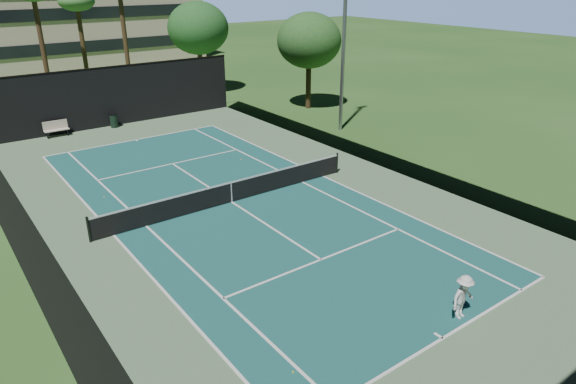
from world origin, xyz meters
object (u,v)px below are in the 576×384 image
(tennis_ball_b, at_px, (222,190))
(tennis_net, at_px, (231,191))
(tennis_ball_d, at_px, (104,197))
(park_bench, at_px, (56,128))
(trash_bin, at_px, (114,121))
(player, at_px, (463,297))
(tennis_ball_c, at_px, (241,159))
(tennis_ball_a, at_px, (293,372))

(tennis_ball_b, bearing_deg, tennis_net, -102.81)
(tennis_ball_d, bearing_deg, park_bench, 86.14)
(tennis_net, distance_m, tennis_ball_d, 6.10)
(trash_bin, bearing_deg, tennis_ball_d, -111.33)
(player, height_order, tennis_ball_c, player)
(trash_bin, bearing_deg, park_bench, 178.55)
(trash_bin, bearing_deg, player, -87.18)
(tennis_ball_b, distance_m, park_bench, 14.72)
(player, relative_size, tennis_ball_a, 23.87)
(tennis_ball_b, bearing_deg, tennis_ball_a, -111.26)
(tennis_net, height_order, tennis_ball_a, tennis_net)
(tennis_ball_d, bearing_deg, player, -69.44)
(tennis_net, height_order, player, player)
(player, bearing_deg, tennis_net, 93.65)
(tennis_ball_d, distance_m, trash_bin, 12.38)
(trash_bin, bearing_deg, tennis_ball_c, -72.24)
(trash_bin, bearing_deg, tennis_ball_b, -88.36)
(player, height_order, tennis_ball_b, player)
(tennis_ball_d, bearing_deg, tennis_ball_a, -88.96)
(tennis_ball_a, bearing_deg, tennis_ball_b, 68.74)
(tennis_net, xyz_separation_m, tennis_ball_b, (0.34, 1.50, -0.53))
(tennis_ball_c, relative_size, tennis_ball_d, 0.97)
(tennis_ball_c, xyz_separation_m, trash_bin, (-3.47, 10.82, 0.45))
(player, relative_size, tennis_ball_c, 24.64)
(tennis_net, distance_m, tennis_ball_a, 11.28)
(tennis_ball_b, bearing_deg, tennis_ball_d, 152.90)
(tennis_ball_c, bearing_deg, trash_bin, 107.76)
(trash_bin, bearing_deg, tennis_ball_a, -99.27)
(tennis_ball_a, xyz_separation_m, park_bench, (0.52, 26.05, 0.52))
(player, xyz_separation_m, tennis_ball_d, (-5.83, 15.55, -0.70))
(tennis_ball_a, xyz_separation_m, trash_bin, (4.24, 25.95, 0.45))
(tennis_net, height_order, tennis_ball_c, tennis_net)
(tennis_ball_a, distance_m, park_bench, 26.06)
(tennis_ball_a, relative_size, tennis_ball_b, 0.99)
(tennis_ball_c, bearing_deg, tennis_ball_d, -174.97)
(tennis_ball_c, height_order, tennis_ball_d, tennis_ball_d)
(player, bearing_deg, tennis_ball_c, 79.89)
(tennis_ball_d, bearing_deg, tennis_net, -41.34)
(tennis_ball_c, bearing_deg, tennis_ball_a, -116.98)
(tennis_ball_b, relative_size, tennis_ball_d, 1.02)
(tennis_ball_a, bearing_deg, trash_bin, 80.73)
(tennis_ball_c, xyz_separation_m, tennis_ball_d, (-7.96, -0.70, 0.00))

